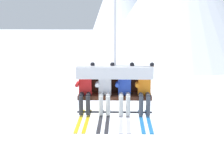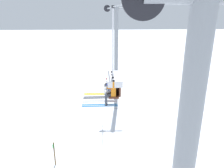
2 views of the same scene
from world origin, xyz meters
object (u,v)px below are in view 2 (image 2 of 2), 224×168
chairlift_chair (114,80)px  skier_red (109,82)px  trail_sign (54,152)px  skier_orange (111,92)px  skier_blue (110,88)px  lift_tower_near (116,59)px  skier_white (110,85)px

chairlift_chair → skier_red: size_ratio=2.59×
trail_sign → skier_orange: bearing=59.4°
chairlift_chair → skier_blue: bearing=-40.2°
lift_tower_near → skier_orange: size_ratio=5.65×
chairlift_chair → lift_tower_near: bearing=175.7°
lift_tower_near → skier_red: lift_tower_near is taller
lift_tower_near → skier_blue: size_ratio=5.65×
chairlift_chair → skier_white: (-0.25, -0.21, -0.33)m
lift_tower_near → skier_red: bearing=-6.1°
chairlift_chair → skier_orange: chairlift_chair is taller
lift_tower_near → skier_red: 8.77m
skier_red → trail_sign: bearing=-98.6°
chairlift_chair → skier_red: 0.84m
lift_tower_near → skier_orange: lift_tower_near is taller
skier_orange → trail_sign: size_ratio=1.06×
skier_red → skier_blue: 1.00m
lift_tower_near → chairlift_chair: size_ratio=2.19×
trail_sign → skier_blue: bearing=66.0°
skier_white → skier_orange: bearing=0.0°
lift_tower_near → skier_white: (9.20, -0.93, 0.61)m
lift_tower_near → skier_orange: (10.20, -0.93, 0.61)m
lift_tower_near → skier_red: size_ratio=5.65×
chairlift_chair → trail_sign: 6.30m
skier_white → skier_red: bearing=180.0°
skier_red → skier_blue: (1.00, 0.00, 0.00)m
skier_orange → trail_sign: bearing=-120.6°
skier_blue → skier_orange: 0.50m
lift_tower_near → skier_white: bearing=-5.7°
lift_tower_near → trail_sign: 10.11m
lift_tower_near → trail_sign: (8.19, -4.32, -4.07)m
skier_blue → trail_sign: bearing=-114.0°
skier_red → chairlift_chair: bearing=16.0°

